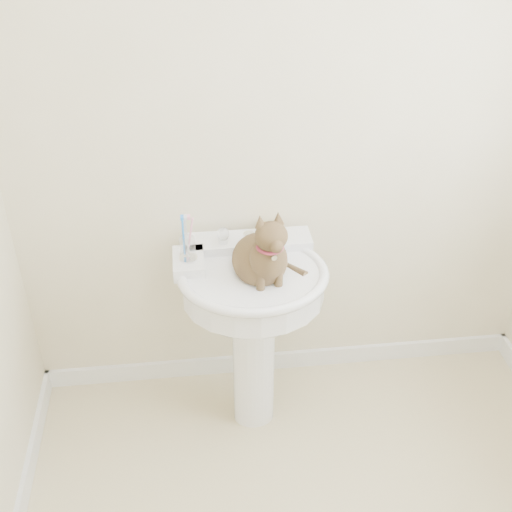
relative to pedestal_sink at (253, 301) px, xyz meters
name	(u,v)px	position (x,y,z in m)	size (l,w,h in m)	color
wall_back	(290,118)	(0.18, 0.29, 0.62)	(2.20, 0.00, 2.50)	beige
baseboard_back	(283,360)	(0.18, 0.28, -0.58)	(2.20, 0.02, 0.09)	white
pedestal_sink	(253,301)	(0.00, 0.00, 0.00)	(0.58, 0.57, 0.80)	white
faucet	(249,235)	(0.00, 0.14, 0.21)	(0.28, 0.12, 0.14)	silver
soap_bar	(269,228)	(0.09, 0.23, 0.19)	(0.09, 0.06, 0.03)	gold
toothbrush_cup	(188,248)	(-0.24, 0.06, 0.22)	(0.07, 0.07, 0.18)	silver
cat	(262,257)	(0.03, -0.03, 0.22)	(0.23, 0.29, 0.42)	brown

